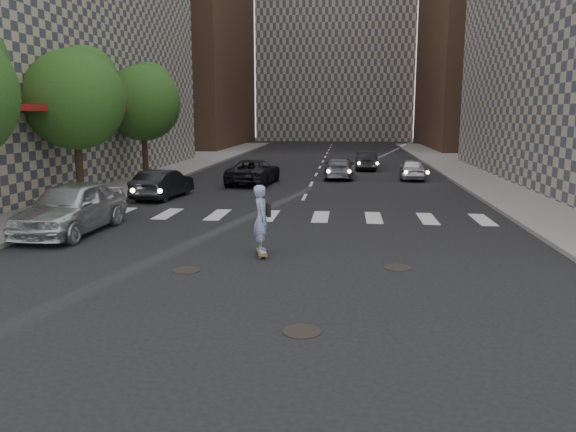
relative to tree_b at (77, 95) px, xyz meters
name	(u,v)px	position (x,y,z in m)	size (l,w,h in m)	color
ground	(258,288)	(9.45, -11.14, -4.65)	(160.00, 160.00, 0.00)	black
sidewalk_left	(72,178)	(-5.05, 8.86, -4.57)	(13.00, 80.00, 0.15)	gray
sidewalk_right	(576,184)	(23.95, 8.86, -4.57)	(13.00, 80.00, 0.15)	gray
tree_b	(77,95)	(0.00, 0.00, 0.00)	(4.20, 4.20, 6.60)	#382619
tree_c	(144,100)	(0.00, 8.00, 0.00)	(4.20, 4.20, 6.60)	#382619
manhole_a	(302,331)	(10.65, -13.64, -4.64)	(0.70, 0.70, 0.02)	black
manhole_b	(187,270)	(7.45, -9.94, -4.64)	(0.70, 0.70, 0.02)	black
manhole_c	(398,268)	(12.75, -9.14, -4.64)	(0.70, 0.70, 0.02)	black
skateboarder	(262,219)	(9.11, -8.23, -3.61)	(0.60, 1.02, 1.97)	brown
silver_sedan	(71,207)	(2.45, -5.91, -3.79)	(2.02, 5.03, 1.71)	silver
traffic_car_a	(163,184)	(2.95, 1.86, -3.97)	(1.42, 4.08, 1.34)	black
traffic_car_b	(339,168)	(10.97, 10.86, -4.01)	(1.79, 4.41, 1.28)	slate
traffic_car_c	(254,172)	(6.26, 7.53, -3.96)	(2.27, 4.92, 1.37)	black
traffic_car_d	(412,169)	(15.31, 10.81, -4.01)	(1.50, 3.73, 1.27)	#B9BCC1
traffic_car_e	(367,161)	(12.81, 16.28, -4.01)	(1.35, 3.86, 1.27)	black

